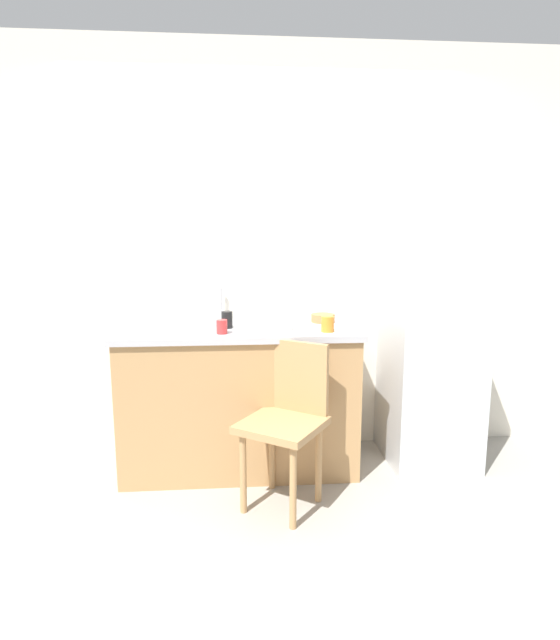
# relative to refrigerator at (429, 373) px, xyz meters

# --- Properties ---
(ground_plane) EXTENTS (8.00, 8.00, 0.00)m
(ground_plane) POSITION_rel_refrigerator_xyz_m (-1.04, -0.66, -0.58)
(ground_plane) COLOR #9E998E
(back_wall) EXTENTS (4.80, 0.10, 2.68)m
(back_wall) POSITION_rel_refrigerator_xyz_m (-1.04, 0.34, 0.75)
(back_wall) COLOR silver
(back_wall) RESTS_ON ground_plane
(cabinet_base) EXTENTS (1.42, 0.60, 0.86)m
(cabinet_base) POSITION_rel_refrigerator_xyz_m (-1.22, -0.01, -0.15)
(cabinet_base) COLOR tan
(cabinet_base) RESTS_ON ground_plane
(countertop) EXTENTS (1.46, 0.64, 0.04)m
(countertop) POSITION_rel_refrigerator_xyz_m (-1.22, -0.01, 0.30)
(countertop) COLOR #B7B7BC
(countertop) RESTS_ON cabinet_base
(faucet) EXTENTS (0.02, 0.02, 0.22)m
(faucet) POSITION_rel_refrigerator_xyz_m (-1.34, 0.24, 0.43)
(faucet) COLOR #B7B7BC
(faucet) RESTS_ON countertop
(refrigerator) EXTENTS (0.54, 0.59, 1.17)m
(refrigerator) POSITION_rel_refrigerator_xyz_m (0.00, 0.00, 0.00)
(refrigerator) COLOR silver
(refrigerator) RESTS_ON ground_plane
(chair) EXTENTS (0.56, 0.56, 0.89)m
(chair) POSITION_rel_refrigerator_xyz_m (-0.97, -0.48, -0.09)
(chair) COLOR tan
(chair) RESTS_ON ground_plane
(dish_tray) EXTENTS (0.28, 0.20, 0.05)m
(dish_tray) POSITION_rel_refrigerator_xyz_m (-1.05, -0.05, 0.35)
(dish_tray) COLOR white
(dish_tray) RESTS_ON countertop
(terracotta_bowl) EXTENTS (0.15, 0.15, 0.05)m
(terracotta_bowl) POSITION_rel_refrigerator_xyz_m (-0.68, 0.13, 0.35)
(terracotta_bowl) COLOR #C67042
(terracotta_bowl) RESTS_ON countertop
(cup_red) EXTENTS (0.06, 0.06, 0.08)m
(cup_red) POSITION_rel_refrigerator_xyz_m (-1.32, -0.20, 0.36)
(cup_red) COLOR red
(cup_red) RESTS_ON countertop
(cup_black) EXTENTS (0.07, 0.07, 0.10)m
(cup_black) POSITION_rel_refrigerator_xyz_m (-1.29, -0.03, 0.37)
(cup_black) COLOR black
(cup_black) RESTS_ON countertop
(cup_orange) EXTENTS (0.08, 0.08, 0.09)m
(cup_orange) POSITION_rel_refrigerator_xyz_m (-0.70, -0.19, 0.37)
(cup_orange) COLOR orange
(cup_orange) RESTS_ON countertop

